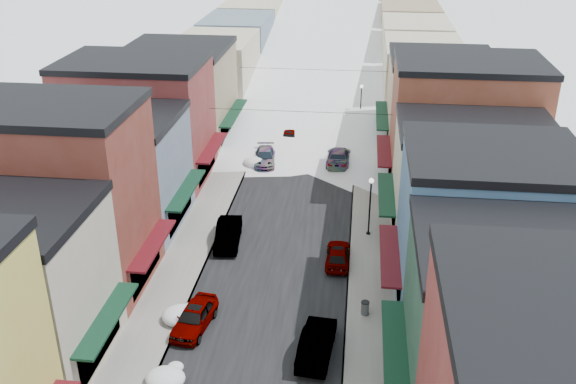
% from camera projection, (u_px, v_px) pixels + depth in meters
% --- Properties ---
extents(road, '(10.00, 160.00, 0.01)m').
position_uv_depth(road, '(315.00, 110.00, 77.52)').
color(road, black).
rests_on(road, ground).
extents(sidewalk_left, '(3.20, 160.00, 0.15)m').
position_uv_depth(sidewalk_left, '(261.00, 107.00, 78.18)').
color(sidewalk_left, gray).
rests_on(sidewalk_left, ground).
extents(sidewalk_right, '(3.20, 160.00, 0.15)m').
position_uv_depth(sidewalk_right, '(370.00, 111.00, 76.81)').
color(sidewalk_right, gray).
rests_on(sidewalk_right, ground).
extents(curb_left, '(0.10, 160.00, 0.15)m').
position_uv_depth(curb_left, '(274.00, 108.00, 78.01)').
color(curb_left, slate).
rests_on(curb_left, ground).
extents(curb_right, '(0.10, 160.00, 0.15)m').
position_uv_depth(curb_right, '(357.00, 111.00, 76.97)').
color(curb_right, slate).
rests_on(curb_right, ground).
extents(bldg_l_cream, '(11.30, 8.20, 9.50)m').
position_uv_depth(bldg_l_cream, '(3.00, 287.00, 34.13)').
color(bldg_l_cream, '#B8AA94').
rests_on(bldg_l_cream, ground).
extents(bldg_l_brick_near, '(12.30, 8.20, 12.50)m').
position_uv_depth(bldg_l_brick_near, '(55.00, 197.00, 40.75)').
color(bldg_l_brick_near, maroon).
rests_on(bldg_l_brick_near, ground).
extents(bldg_l_grayblue, '(11.30, 9.20, 9.00)m').
position_uv_depth(bldg_l_grayblue, '(114.00, 171.00, 49.09)').
color(bldg_l_grayblue, slate).
rests_on(bldg_l_grayblue, ground).
extents(bldg_l_brick_far, '(13.30, 9.20, 11.00)m').
position_uv_depth(bldg_l_brick_far, '(138.00, 120.00, 56.86)').
color(bldg_l_brick_far, maroon).
rests_on(bldg_l_brick_far, ground).
extents(bldg_l_tan, '(11.30, 11.20, 10.00)m').
position_uv_depth(bldg_l_tan, '(180.00, 94.00, 65.97)').
color(bldg_l_tan, '#907E5E').
rests_on(bldg_l_tan, ground).
extents(bldg_r_green, '(11.30, 9.20, 9.50)m').
position_uv_depth(bldg_r_green, '(514.00, 328.00, 30.95)').
color(bldg_r_green, '#214635').
rests_on(bldg_r_green, ground).
extents(bldg_r_blue, '(11.30, 9.20, 10.50)m').
position_uv_depth(bldg_r_blue, '(485.00, 231.00, 38.84)').
color(bldg_r_blue, teal).
rests_on(bldg_r_blue, ground).
extents(bldg_r_cream, '(12.30, 9.20, 9.00)m').
position_uv_depth(bldg_r_cream, '(471.00, 182.00, 47.20)').
color(bldg_r_cream, beige).
rests_on(bldg_r_cream, ground).
extents(bldg_r_brick_far, '(13.30, 9.20, 11.50)m').
position_uv_depth(bldg_r_brick_far, '(464.00, 126.00, 54.72)').
color(bldg_r_brick_far, brown).
rests_on(bldg_r_brick_far, ground).
extents(bldg_r_tan, '(11.30, 11.20, 9.50)m').
position_uv_depth(bldg_r_tan, '(439.00, 102.00, 64.24)').
color(bldg_r_tan, tan).
rests_on(bldg_r_tan, ground).
extents(distant_blocks, '(34.00, 55.00, 8.00)m').
position_uv_depth(distant_blocks, '(327.00, 38.00, 96.52)').
color(distant_blocks, gray).
rests_on(distant_blocks, ground).
extents(overhead_cables, '(16.40, 15.04, 0.04)m').
position_uv_depth(overhead_cables, '(307.00, 88.00, 63.65)').
color(overhead_cables, black).
rests_on(overhead_cables, ground).
extents(car_silver_sedan, '(2.38, 4.65, 1.51)m').
position_uv_depth(car_silver_sedan, '(194.00, 317.00, 38.42)').
color(car_silver_sedan, gray).
rests_on(car_silver_sedan, ground).
extents(car_dark_hatch, '(2.17, 5.03, 1.61)m').
position_uv_depth(car_dark_hatch, '(228.00, 234.00, 47.69)').
color(car_dark_hatch, black).
rests_on(car_dark_hatch, ground).
extents(car_silver_wagon, '(2.51, 5.01, 1.40)m').
position_uv_depth(car_silver_wagon, '(265.00, 157.00, 61.77)').
color(car_silver_wagon, '#999AA0').
rests_on(car_silver_wagon, ground).
extents(car_green_sedan, '(2.12, 5.05, 1.62)m').
position_uv_depth(car_green_sedan, '(317.00, 343.00, 36.15)').
color(car_green_sedan, black).
rests_on(car_green_sedan, ground).
extents(car_gray_suv, '(1.68, 4.16, 1.42)m').
position_uv_depth(car_gray_suv, '(338.00, 254.00, 45.16)').
color(car_gray_suv, '#96989E').
rests_on(car_gray_suv, ground).
extents(car_black_sedan, '(2.31, 5.43, 1.56)m').
position_uv_depth(car_black_sedan, '(339.00, 157.00, 61.70)').
color(car_black_sedan, black).
rests_on(car_black_sedan, ground).
extents(car_lane_silver, '(2.02, 4.42, 1.47)m').
position_uv_depth(car_lane_silver, '(289.00, 138.00, 66.44)').
color(car_lane_silver, '#A6AAAF').
rests_on(car_lane_silver, ground).
extents(car_lane_white, '(2.71, 5.01, 1.33)m').
position_uv_depth(car_lane_white, '(325.00, 90.00, 82.74)').
color(car_lane_white, silver).
rests_on(car_lane_white, ground).
extents(trash_can, '(0.53, 0.53, 0.90)m').
position_uv_depth(trash_can, '(365.00, 308.00, 39.52)').
color(trash_can, '#5C5E61').
rests_on(trash_can, sidewalk_right).
extents(streetlamp_near, '(0.39, 0.39, 4.65)m').
position_uv_depth(streetlamp_near, '(370.00, 199.00, 47.80)').
color(streetlamp_near, black).
rests_on(streetlamp_near, sidewalk_right).
extents(streetlamp_far, '(0.38, 0.38, 4.51)m').
position_uv_depth(streetlamp_far, '(361.00, 99.00, 71.19)').
color(streetlamp_far, black).
rests_on(streetlamp_far, sidewalk_right).
extents(snow_pile_near, '(2.14, 2.52, 0.91)m').
position_uv_depth(snow_pile_near, '(166.00, 377.00, 34.11)').
color(snow_pile_near, white).
rests_on(snow_pile_near, ground).
extents(snow_pile_mid, '(2.39, 2.67, 1.01)m').
position_uv_depth(snow_pile_mid, '(182.00, 315.00, 39.06)').
color(snow_pile_mid, white).
rests_on(snow_pile_mid, ground).
extents(snow_pile_far, '(2.40, 2.68, 1.02)m').
position_uv_depth(snow_pile_far, '(256.00, 162.00, 61.25)').
color(snow_pile_far, white).
rests_on(snow_pile_far, ground).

